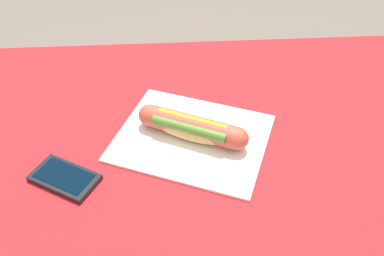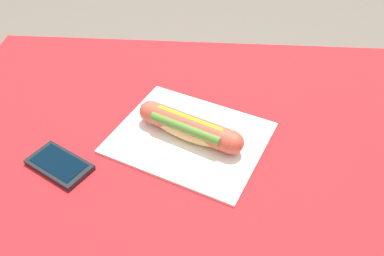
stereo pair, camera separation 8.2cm
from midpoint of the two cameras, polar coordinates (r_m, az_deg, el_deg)
dining_table at (r=0.92m, az=5.43°, el=-9.07°), size 1.18×0.84×0.74m
paper_wrapper at (r=0.84m, az=2.80°, el=-1.50°), size 0.37×0.34×0.01m
hot_dog at (r=0.82m, az=2.84°, el=-0.04°), size 0.22×0.13×0.05m
cell_phone at (r=0.81m, az=-14.89°, el=-5.12°), size 0.14×0.12×0.01m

